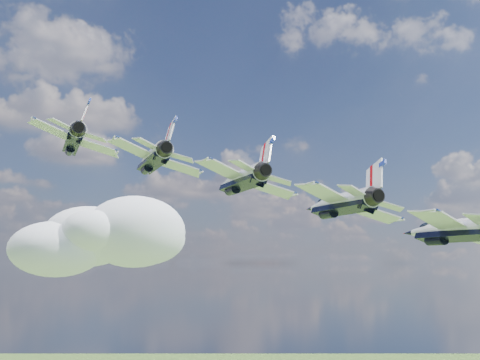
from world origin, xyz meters
name	(u,v)px	position (x,y,z in m)	size (l,w,h in m)	color
cloud_far	(106,244)	(48.04, 203.58, 157.67)	(69.10, 54.29, 27.15)	white
jet_0	(74,140)	(-2.13, 2.50, 164.57)	(11.18, 16.55, 4.94)	white
jet_1	(152,159)	(6.08, -5.38, 161.47)	(11.18, 16.55, 4.94)	white
jet_2	(240,180)	(14.29, -13.26, 158.37)	(11.18, 16.55, 4.94)	white
jet_3	(338,203)	(22.51, -21.15, 155.27)	(11.18, 16.55, 4.94)	white
jet_4	(449,230)	(30.72, -29.03, 152.17)	(11.18, 16.55, 4.94)	white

